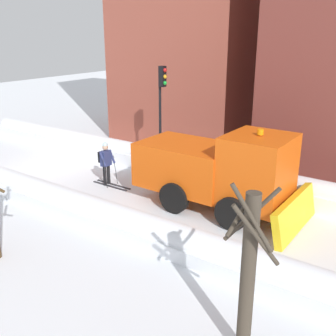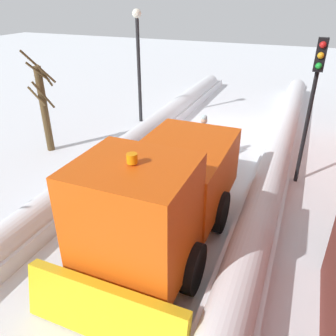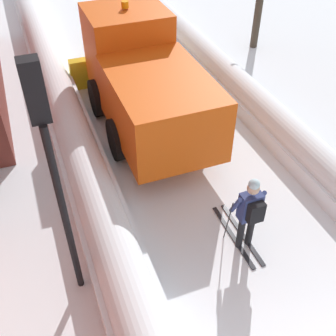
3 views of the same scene
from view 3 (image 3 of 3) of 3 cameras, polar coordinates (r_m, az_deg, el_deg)
name	(u,v)px [view 3 (image 3 of 3)]	position (r m, az deg, el deg)	size (l,w,h in m)	color
ground_plane	(147,96)	(13.36, -2.95, 10.05)	(80.00, 80.00, 0.00)	white
snowbank_left	(61,99)	(12.68, -14.79, 9.35)	(1.10, 36.00, 1.06)	white
snowbank_right	(223,72)	(14.14, 7.67, 13.17)	(1.10, 36.00, 0.90)	white
plow_truck	(143,80)	(11.19, -3.48, 12.28)	(3.20, 5.98, 3.12)	#DB510F
skier	(249,211)	(8.07, 11.33, -5.96)	(0.62, 1.80, 1.81)	black
traffic_light_pole	(49,149)	(6.05, -16.40, 2.53)	(0.28, 0.42, 4.56)	black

